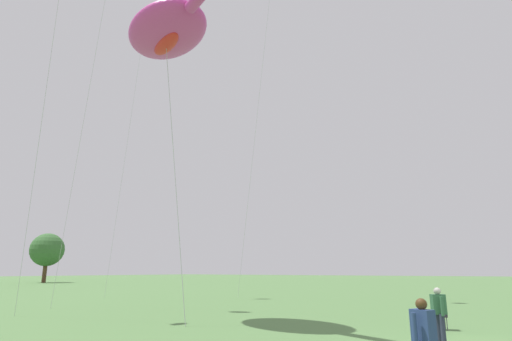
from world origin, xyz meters
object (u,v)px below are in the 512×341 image
(small_kite_diamond_red, at_px, (145,22))
(person_navy_jacket, at_px, (439,310))
(folding_chair, at_px, (442,314))
(big_show_kite, at_px, (169,30))
(person_dark_jacket, at_px, (424,336))
(tree_oak_right, at_px, (47,250))

(small_kite_diamond_red, bearing_deg, person_navy_jacket, 119.00)
(folding_chair, bearing_deg, small_kite_diamond_red, 56.88)
(folding_chair, bearing_deg, person_navy_jacket, 170.57)
(person_navy_jacket, bearing_deg, big_show_kite, -28.45)
(person_dark_jacket, relative_size, tree_oak_right, 0.18)
(person_dark_jacket, xyz_separation_m, folding_chair, (7.90, 1.19, -0.34))
(person_navy_jacket, distance_m, small_kite_diamond_red, 33.67)
(person_dark_jacket, height_order, folding_chair, person_dark_jacket)
(big_show_kite, height_order, tree_oak_right, big_show_kite)
(folding_chair, height_order, tree_oak_right, tree_oak_right)
(person_navy_jacket, relative_size, folding_chair, 1.71)
(big_show_kite, xyz_separation_m, person_dark_jacket, (-4.10, -11.03, -11.87))
(person_navy_jacket, distance_m, tree_oak_right, 70.39)
(big_show_kite, xyz_separation_m, person_navy_jacket, (1.10, -10.29, -11.87))
(person_dark_jacket, relative_size, small_kite_diamond_red, 0.06)
(small_kite_diamond_red, bearing_deg, tree_oak_right, -63.90)
(person_navy_jacket, height_order, small_kite_diamond_red, small_kite_diamond_red)
(tree_oak_right, bearing_deg, small_kite_diamond_red, -112.74)
(small_kite_diamond_red, xyz_separation_m, tree_oak_right, (17.42, 41.58, -17.94))
(person_dark_jacket, bearing_deg, person_navy_jacket, -55.78)
(big_show_kite, bearing_deg, person_navy_jacket, -151.50)
(big_show_kite, bearing_deg, folding_chair, -136.49)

